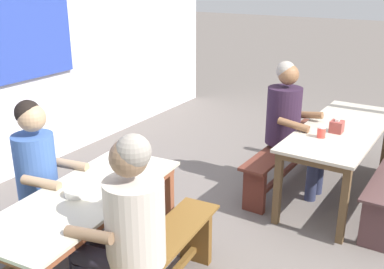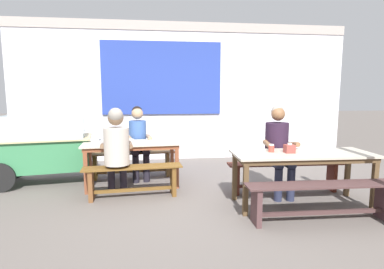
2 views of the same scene
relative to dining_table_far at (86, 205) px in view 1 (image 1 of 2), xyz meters
name	(u,v)px [view 1 (image 1 of 2)]	position (x,y,z in m)	size (l,w,h in m)	color
ground_plane	(271,250)	(1.05, -0.96, -0.64)	(40.00, 40.00, 0.00)	#625A55
backdrop_wall	(0,28)	(1.03, 2.04, 0.96)	(7.52, 0.23, 3.05)	white
dining_table_far	(86,205)	(0.00, 0.00, 0.00)	(1.57, 0.76, 0.72)	beige
dining_table_near	(342,134)	(2.31, -1.14, 0.01)	(1.86, 0.75, 0.72)	#C0B5A1
bench_far_back	(32,230)	(-0.04, 0.54, -0.35)	(1.53, 0.40, 0.46)	brown
bench_near_back	(286,155)	(2.32, -0.59, -0.33)	(1.76, 0.30, 0.46)	#55281D
person_right_near_table	(290,120)	(2.17, -0.66, 0.11)	(0.46, 0.60, 1.33)	#2A2F4A
person_center_facing	(45,174)	(0.08, 0.48, 0.08)	(0.46, 0.56, 1.28)	#221F29
person_left_back_turned	(126,222)	(-0.18, -0.50, 0.11)	(0.50, 0.58, 1.30)	#26222E
tissue_box	(337,126)	(2.13, -1.12, 0.14)	(0.12, 0.11, 0.13)	#944039
condiment_jar	(321,132)	(1.91, -1.04, 0.13)	(0.07, 0.07, 0.11)	#E34236
soup_bowl	(77,192)	(-0.04, 0.03, 0.10)	(0.16, 0.16, 0.05)	silver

